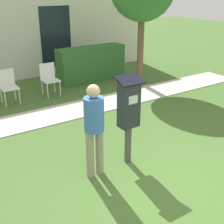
{
  "coord_description": "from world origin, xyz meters",
  "views": [
    {
      "loc": [
        -3.02,
        -2.98,
        2.97
      ],
      "look_at": [
        -0.43,
        0.9,
        1.05
      ],
      "focal_mm": 50.0,
      "sensor_mm": 36.0,
      "label": 1
    }
  ],
  "objects": [
    {
      "name": "sidewalk",
      "position": [
        0.0,
        3.65,
        0.01
      ],
      "size": [
        12.0,
        1.1,
        0.02
      ],
      "color": "beige",
      "rests_on": "ground"
    },
    {
      "name": "ground_plane",
      "position": [
        0.0,
        0.0,
        0.0
      ],
      "size": [
        40.0,
        40.0,
        0.0
      ],
      "primitive_type": "plane",
      "color": "#476B2D"
    },
    {
      "name": "parking_meter",
      "position": [
        -0.08,
        0.91,
        1.02
      ],
      "size": [
        0.44,
        0.31,
        1.59
      ],
      "color": "#4C4C4C",
      "rests_on": "ground"
    },
    {
      "name": "hedge_row",
      "position": [
        2.0,
        5.75,
        0.55
      ],
      "size": [
        2.28,
        0.6,
        1.1
      ],
      "color": "#33662D",
      "rests_on": "ground"
    },
    {
      "name": "building_facade",
      "position": [
        0.0,
        7.2,
        1.6
      ],
      "size": [
        10.0,
        0.26,
        3.2
      ],
      "color": "silver",
      "rests_on": "ground"
    },
    {
      "name": "outdoor_chair_left",
      "position": [
        -0.92,
        5.1,
        0.53
      ],
      "size": [
        0.44,
        0.44,
        0.9
      ],
      "rotation": [
        0.0,
        0.0,
        -0.29
      ],
      "color": "white",
      "rests_on": "ground"
    },
    {
      "name": "outdoor_chair_middle",
      "position": [
        0.26,
        5.14,
        0.53
      ],
      "size": [
        0.44,
        0.44,
        0.9
      ],
      "rotation": [
        0.0,
        0.0,
        0.38
      ],
      "color": "white",
      "rests_on": "ground"
    },
    {
      "name": "person_standing",
      "position": [
        -0.78,
        0.88,
        0.93
      ],
      "size": [
        0.32,
        0.32,
        1.58
      ],
      "rotation": [
        0.0,
        0.0,
        0.17
      ],
      "color": "gray",
      "rests_on": "ground"
    }
  ]
}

